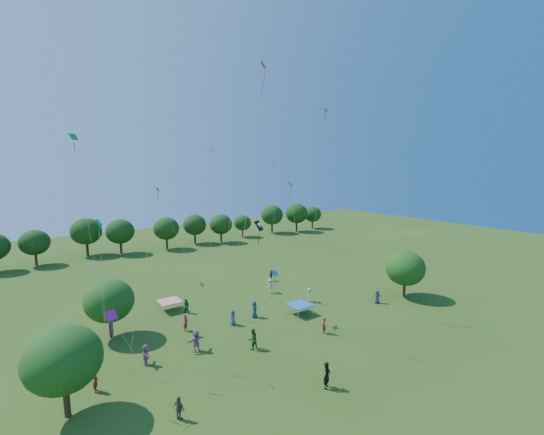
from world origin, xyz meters
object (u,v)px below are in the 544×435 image
Objects in this scene: tent_blue at (299,305)px; man_in_black at (327,375)px; near_tree_north at (109,301)px; pirate_kite at (260,227)px; near_tree_west at (63,359)px; near_tree_east at (405,268)px; tent_red_stripe at (170,301)px; red_high_kite at (259,107)px.

man_in_black is (-6.76, -11.08, -0.07)m from tent_blue.
pirate_kite is at bearing -18.76° from near_tree_north.
near_tree_west is 1.05× the size of near_tree_east.
near_tree_north is at bearing -155.62° from tent_red_stripe.
pirate_kite is 0.35× the size of red_high_kite.
tent_blue is 12.98m from man_in_black.
near_tree_west is 2.68× the size of tent_red_stripe.
near_tree_north is at bearing 64.48° from near_tree_west.
near_tree_north is 18.58m from tent_blue.
red_high_kite is (1.45, 2.36, 11.98)m from pirate_kite.
tent_blue is (22.05, 3.70, -2.78)m from near_tree_west.
near_tree_east is 2.56× the size of tent_red_stripe.
near_tree_east is (30.90, -9.44, 0.07)m from near_tree_north.
man_in_black is (4.02, -20.13, -0.07)m from tent_red_stripe.
tent_red_stripe is 20.53m from man_in_black.
near_tree_east is 14.15m from tent_blue.
pirate_kite is at bearing 159.42° from tent_blue.
near_tree_east is 19.09m from pirate_kite.
tent_blue is at bearing 29.33° from man_in_black.
man_in_black is 15.48m from pirate_kite.
man_in_black is at bearing -58.18° from near_tree_north.
near_tree_west is at bearing -170.47° from tent_blue.
near_tree_north is 7.67m from tent_red_stripe.
near_tree_west is at bearing -115.52° from near_tree_north.
man_in_black is at bearing -159.21° from near_tree_east.
red_high_kite reaches higher than near_tree_north.
near_tree_north is 23.49m from red_high_kite.
near_tree_east is at bearing -14.09° from tent_blue.
red_high_kite reaches higher than man_in_black.
tent_red_stripe is 1.00× the size of tent_blue.
red_high_kite is at bearing 155.67° from near_tree_east.
near_tree_north is 32.31m from near_tree_east.
man_in_black is 0.08× the size of red_high_kite.
tent_blue is 9.51m from pirate_kite.
man_in_black is at bearing -102.60° from pirate_kite.
pirate_kite is (-3.95, 1.48, 8.52)m from tent_blue.
tent_red_stripe is 13.28m from pirate_kite.
man_in_black is at bearing -105.94° from red_high_kite.
red_high_kite is (4.26, 14.93, 20.56)m from man_in_black.
red_high_kite reaches higher than near_tree_west.
tent_red_stripe is (6.61, 3.00, -2.46)m from near_tree_north.
near_tree_north is 2.81× the size of man_in_black.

